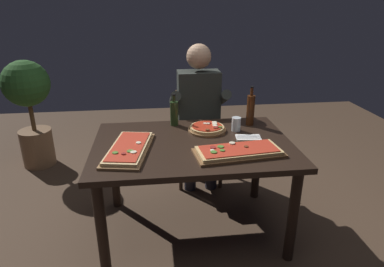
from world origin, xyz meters
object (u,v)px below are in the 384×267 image
Objects in this scene: wine_bottle_dark at (251,110)px; pizza_rectangular_left at (129,149)px; pizza_rectangular_front at (238,151)px; pizza_round_far at (207,128)px; diner_chair at (197,131)px; potted_plant_corner at (30,104)px; tumbler_near_camera at (236,125)px; oil_bottle_amber at (174,113)px; dining_table at (193,155)px; seated_diner at (199,110)px.

pizza_rectangular_left is at bearing -156.75° from wine_bottle_dark.
pizza_round_far is at bearing 107.20° from pizza_rectangular_front.
potted_plant_corner reaches higher than diner_chair.
pizza_round_far is at bearing 173.84° from tumbler_near_camera.
pizza_rectangular_left is 0.66m from pizza_round_far.
wine_bottle_dark reaches higher than oil_bottle_amber.
seated_diner is at bearing 78.61° from dining_table.
wine_bottle_dark is 0.20m from tumbler_near_camera.
pizza_round_far reaches higher than dining_table.
wine_bottle_dark is (0.50, 0.31, 0.22)m from dining_table.
pizza_rectangular_left is at bearing -125.75° from oil_bottle_amber.
diner_chair is (0.59, 0.95, -0.27)m from pizza_rectangular_left.
diner_chair is at bearing 96.62° from pizza_rectangular_front.
pizza_rectangular_left is (-0.72, 0.13, -0.00)m from pizza_rectangular_front.
pizza_round_far is (0.14, 0.22, 0.12)m from dining_table.
pizza_rectangular_front is at bearing -10.32° from pizza_rectangular_left.
tumbler_near_camera reaches higher than pizza_rectangular_front.
wine_bottle_dark is 0.28× the size of potted_plant_corner.
pizza_rectangular_left is 0.58m from oil_bottle_amber.
dining_table is 5.42× the size of oil_bottle_amber.
pizza_round_far is at bearing -33.29° from potted_plant_corner.
pizza_rectangular_left is 0.85m from tumbler_near_camera.
tumbler_near_camera reaches higher than dining_table.
diner_chair is (-0.35, 0.54, -0.38)m from wine_bottle_dark.
wine_bottle_dark is 2.96× the size of tumbler_near_camera.
dining_table is at bearing -99.83° from diner_chair.
wine_bottle_dark is 2.27m from potted_plant_corner.
tumbler_near_camera reaches higher than pizza_rectangular_left.
pizza_rectangular_left is 0.69× the size of diner_chair.
potted_plant_corner is (-2.03, 1.00, -0.18)m from wine_bottle_dark.
seated_diner is (0.01, 0.52, -0.02)m from pizza_round_far.
diner_chair is (0.25, 0.48, -0.36)m from oil_bottle_amber.
seated_diner reaches higher than pizza_rectangular_front.
seated_diner reaches higher than wine_bottle_dark.
pizza_rectangular_left is 1.02m from seated_diner.
potted_plant_corner is (-1.89, 1.12, -0.10)m from tumbler_near_camera.
pizza_rectangular_left is (-0.44, -0.09, 0.11)m from dining_table.
diner_chair is 0.77× the size of potted_plant_corner.
dining_table is at bearing -151.89° from tumbler_near_camera.
pizza_rectangular_left is at bearing -121.86° from diner_chair.
potted_plant_corner is at bearing 149.37° from tumbler_near_camera.
dining_table is 2.32× the size of pizza_rectangular_front.
dining_table is at bearing -101.39° from seated_diner.
dining_table is 0.47m from pizza_rectangular_left.
pizza_rectangular_left is at bearing -52.24° from potted_plant_corner.
pizza_rectangular_front is 0.45× the size of seated_diner.
wine_bottle_dark is 0.61m from oil_bottle_amber.
seated_diner is at bearing -18.92° from potted_plant_corner.
oil_bottle_amber reaches higher than pizza_rectangular_left.
pizza_rectangular_front is 0.69× the size of diner_chair.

